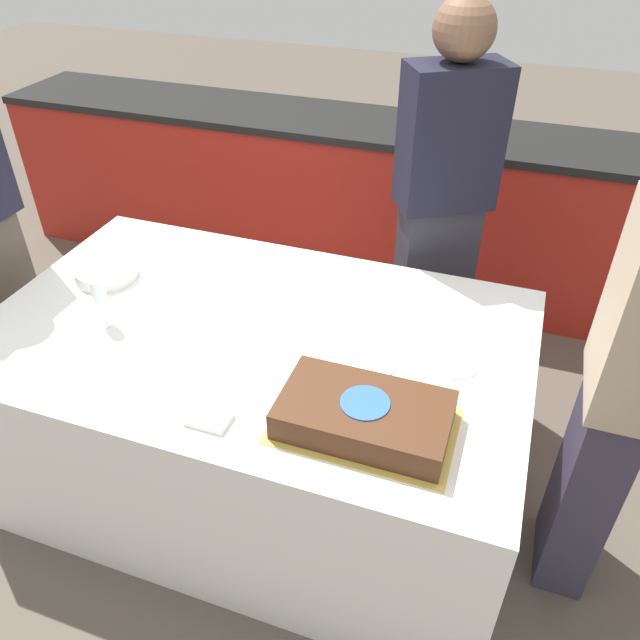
# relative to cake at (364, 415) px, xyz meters

# --- Properties ---
(ground_plane) EXTENTS (14.00, 14.00, 0.00)m
(ground_plane) POSITION_rel_cake_xyz_m (-0.48, 0.31, -0.79)
(ground_plane) COLOR brown
(back_counter) EXTENTS (4.40, 0.58, 0.92)m
(back_counter) POSITION_rel_cake_xyz_m (-0.48, 1.95, -0.33)
(back_counter) COLOR #A82319
(back_counter) RESTS_ON ground_plane
(dining_table) EXTENTS (1.84, 1.14, 0.74)m
(dining_table) POSITION_rel_cake_xyz_m (-0.48, 0.31, -0.42)
(dining_table) COLOR white
(dining_table) RESTS_ON ground_plane
(cake) EXTENTS (0.51, 0.31, 0.09)m
(cake) POSITION_rel_cake_xyz_m (0.00, 0.00, 0.00)
(cake) COLOR gold
(cake) RESTS_ON dining_table
(plate_stack) EXTENTS (0.23, 0.23, 0.05)m
(plate_stack) POSITION_rel_cake_xyz_m (-1.14, 0.42, -0.02)
(plate_stack) COLOR white
(plate_stack) RESTS_ON dining_table
(wine_glass) EXTENTS (0.06, 0.06, 0.18)m
(wine_glass) POSITION_rel_cake_xyz_m (-0.97, 0.17, 0.07)
(wine_glass) COLOR white
(wine_glass) RESTS_ON dining_table
(side_plate_near_cake) EXTENTS (0.17, 0.17, 0.00)m
(side_plate_near_cake) POSITION_rel_cake_xyz_m (-0.06, 0.27, -0.04)
(side_plate_near_cake) COLOR white
(side_plate_near_cake) RESTS_ON dining_table
(side_plate_right_edge) EXTENTS (0.17, 0.17, 0.00)m
(side_plate_right_edge) POSITION_rel_cake_xyz_m (0.19, 0.36, -0.04)
(side_plate_right_edge) COLOR white
(side_plate_right_edge) RESTS_ON dining_table
(utensil_pile) EXTENTS (0.12, 0.08, 0.02)m
(utensil_pile) POSITION_rel_cake_xyz_m (-0.42, -0.13, -0.04)
(utensil_pile) COLOR white
(utensil_pile) RESTS_ON dining_table
(person_cutting_cake) EXTENTS (0.41, 0.36, 1.68)m
(person_cutting_cake) POSITION_rel_cake_xyz_m (-0.00, 1.10, 0.09)
(person_cutting_cake) COLOR #282833
(person_cutting_cake) RESTS_ON ground_plane
(person_seated_right) EXTENTS (0.22, 0.34, 1.59)m
(person_seated_right) POSITION_rel_cake_xyz_m (0.67, 0.31, 0.05)
(person_seated_right) COLOR #383347
(person_seated_right) RESTS_ON ground_plane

